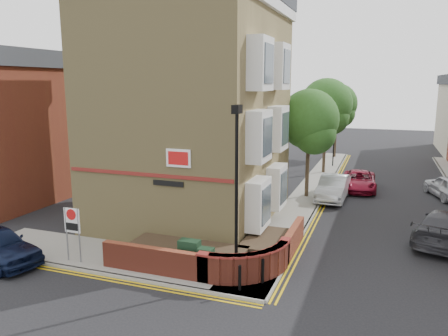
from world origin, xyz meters
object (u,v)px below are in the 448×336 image
(utility_cabinet_large, at_px, (190,255))
(zone_sign, at_px, (72,225))
(lamppost, at_px, (236,193))
(silver_car_near, at_px, (333,188))

(utility_cabinet_large, distance_m, zone_sign, 4.86)
(zone_sign, bearing_deg, utility_cabinet_large, 9.69)
(lamppost, bearing_deg, silver_car_near, 81.14)
(lamppost, distance_m, zone_sign, 6.85)
(lamppost, xyz_separation_m, zone_sign, (-6.60, -0.70, -1.70))
(utility_cabinet_large, relative_size, zone_sign, 0.55)
(utility_cabinet_large, height_order, zone_sign, zone_sign)
(zone_sign, bearing_deg, silver_car_near, 57.74)
(zone_sign, relative_size, silver_car_near, 0.48)
(lamppost, xyz_separation_m, silver_car_near, (2.02, 12.95, -2.59))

